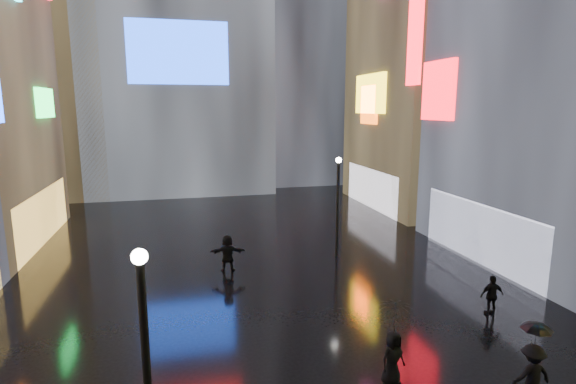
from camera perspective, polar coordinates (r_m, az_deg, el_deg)
name	(u,v)px	position (r m, az deg, el deg)	size (l,w,h in m)	color
ground	(251,260)	(23.24, -4.75, -8.59)	(140.00, 140.00, 0.00)	black
building_right_far	(438,22)	(37.64, 18.50, 19.84)	(10.28, 12.00, 28.00)	black
tower_flank_right	(294,16)	(50.13, 0.80, 21.44)	(12.00, 12.00, 34.00)	black
tower_flank_left	(45,44)	(45.27, -28.50, 16.23)	(10.00, 10.00, 26.00)	black
lamp_near	(146,365)	(9.34, -17.55, -20.16)	(0.30, 0.30, 5.20)	black
lamp_far	(338,201)	(23.09, 6.35, -1.15)	(0.30, 0.30, 5.20)	black
pedestrian_2	(532,375)	(14.07, 28.53, -19.73)	(1.08, 0.62, 1.67)	black
pedestrian_3	(492,295)	(18.79, 24.48, -11.84)	(0.90, 0.37, 1.53)	black
pedestrian_4	(393,358)	(13.67, 13.14, -19.81)	(0.77, 0.50, 1.57)	black
pedestrian_5	(228,253)	(21.52, -7.67, -7.74)	(1.65, 0.53, 1.78)	black
umbrella_1	(536,334)	(13.55, 28.98, -15.46)	(0.74, 0.74, 0.65)	black
umbrella_2	(394,317)	(13.09, 13.37, -15.15)	(0.97, 0.99, 0.89)	black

